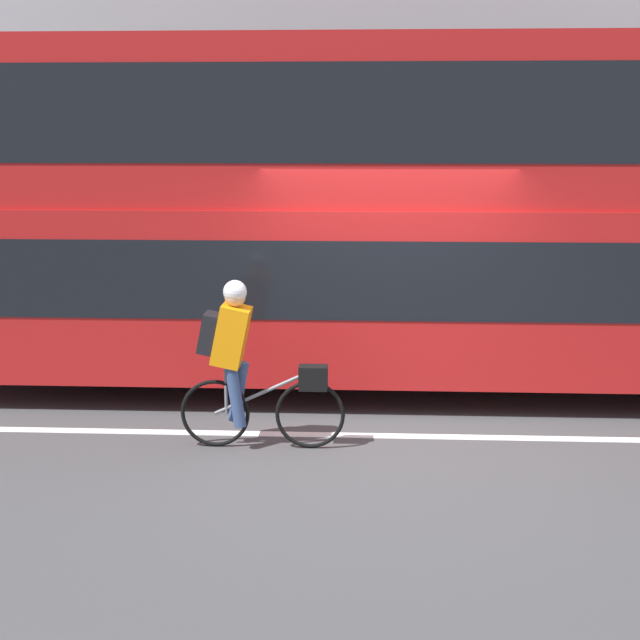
{
  "coord_description": "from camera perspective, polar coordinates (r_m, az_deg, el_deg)",
  "views": [
    {
      "loc": [
        -0.22,
        -7.87,
        2.85
      ],
      "look_at": [
        -0.67,
        0.86,
        1.0
      ],
      "focal_mm": 50.0,
      "sensor_mm": 36.0,
      "label": 1
    }
  ],
  "objects": [
    {
      "name": "trash_bin",
      "position": [
        13.06,
        1.77,
        2.03
      ],
      "size": [
        0.52,
        0.52,
        0.89
      ],
      "color": "#262628",
      "rests_on": "sidewalk_curb"
    },
    {
      "name": "sidewalk_curb",
      "position": [
        13.27,
        3.8,
        -0.13
      ],
      "size": [
        60.0,
        2.31,
        0.16
      ],
      "color": "gray",
      "rests_on": "ground_plane"
    },
    {
      "name": "building_facade",
      "position": [
        14.39,
        3.99,
        18.84
      ],
      "size": [
        60.0,
        0.3,
        9.16
      ],
      "color": "#9E9EA3",
      "rests_on": "ground_plane"
    },
    {
      "name": "road_center_line",
      "position": [
        8.61,
        4.26,
        -7.39
      ],
      "size": [
        50.0,
        0.14,
        0.01
      ],
      "primitive_type": "cube",
      "color": "silver",
      "rests_on": "ground_plane"
    },
    {
      "name": "cyclist_on_bike",
      "position": [
        8.09,
        -4.92,
        -2.44
      ],
      "size": [
        1.51,
        0.32,
        1.56
      ],
      "color": "black",
      "rests_on": "ground_plane"
    },
    {
      "name": "bus",
      "position": [
        9.95,
        5.51,
        7.56
      ],
      "size": [
        10.6,
        2.52,
        3.79
      ],
      "color": "black",
      "rests_on": "ground_plane"
    },
    {
      "name": "ground_plane",
      "position": [
        8.38,
        4.3,
        -7.98
      ],
      "size": [
        80.0,
        80.0,
        0.0
      ],
      "primitive_type": "plane",
      "color": "#424244"
    }
  ]
}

